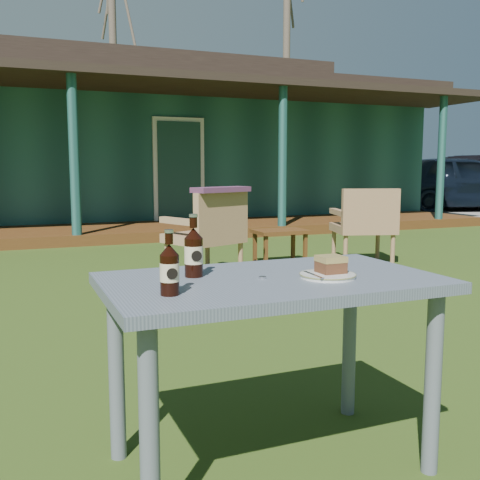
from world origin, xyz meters
name	(u,v)px	position (x,y,z in m)	size (l,w,h in m)	color
ground	(163,343)	(0.00, 0.00, 0.00)	(80.00, 80.00, 0.00)	#334916
pavilion	(50,144)	(0.00, 9.39, 1.61)	(15.80, 8.30, 3.45)	#1C4A44
gravel_strip	(459,208)	(10.50, 8.50, 0.01)	(9.00, 6.00, 0.02)	gray
tree_mid	(114,70)	(3.00, 18.50, 4.75)	(0.28, 0.28, 9.50)	brown
tree_right	(287,55)	(9.50, 17.00, 5.50)	(0.28, 0.28, 11.00)	brown
car_near	(458,183)	(9.76, 7.77, 0.72)	(1.70, 4.23, 1.44)	black
cafe_table	(271,305)	(0.00, -1.60, 0.62)	(1.20, 0.70, 0.72)	#545E6A
plate	(328,275)	(0.19, -1.68, 0.73)	(0.20, 0.20, 0.01)	silver
cake_slice	(331,264)	(0.21, -1.67, 0.77)	(0.09, 0.09, 0.06)	#4E2B19
fork	(313,275)	(0.12, -1.69, 0.74)	(0.01, 0.14, 0.00)	silver
cola_bottle_near	(194,252)	(-0.26, -1.48, 0.81)	(0.07, 0.07, 0.23)	black
cola_bottle_far	(170,269)	(-0.42, -1.73, 0.80)	(0.06, 0.06, 0.20)	black
bottle_cap	(263,278)	(-0.04, -1.61, 0.72)	(0.03, 0.03, 0.01)	silver
armchair_left	(209,230)	(0.97, 1.85, 0.49)	(0.83, 0.81, 0.88)	#9C724E
armchair_right	(365,222)	(2.92, 2.00, 0.49)	(0.80, 0.77, 0.88)	#9C724E
floral_throw	(221,190)	(1.03, 1.69, 0.90)	(0.63, 0.20, 0.05)	#5A2E4F
side_table	(280,235)	(2.00, 2.36, 0.34)	(0.60, 0.40, 0.40)	#522F13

